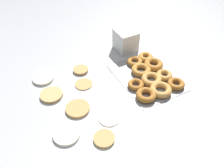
% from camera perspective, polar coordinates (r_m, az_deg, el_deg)
% --- Properties ---
extents(ground_plane, '(3.00, 3.00, 0.00)m').
position_cam_1_polar(ground_plane, '(1.16, -3.49, -2.79)').
color(ground_plane, '#B2B5BA').
extents(pancake_0, '(0.11, 0.11, 0.01)m').
position_cam_1_polar(pancake_0, '(1.11, -8.26, -5.86)').
color(pancake_0, tan).
rests_on(pancake_0, ground_plane).
extents(pancake_1, '(0.11, 0.11, 0.01)m').
position_cam_1_polar(pancake_1, '(1.19, -14.37, -2.55)').
color(pancake_1, tan).
rests_on(pancake_1, ground_plane).
extents(pancake_2, '(0.11, 0.11, 0.01)m').
position_cam_1_polar(pancake_2, '(1.30, -16.21, 1.31)').
color(pancake_2, beige).
rests_on(pancake_2, ground_plane).
extents(pancake_3, '(0.09, 0.09, 0.01)m').
position_cam_1_polar(pancake_3, '(1.22, -6.83, 0.03)').
color(pancake_3, tan).
rests_on(pancake_3, ground_plane).
extents(pancake_4, '(0.11, 0.11, 0.01)m').
position_cam_1_polar(pancake_4, '(1.02, -10.89, -11.81)').
color(pancake_4, silver).
rests_on(pancake_4, ground_plane).
extents(pancake_5, '(0.10, 0.10, 0.01)m').
position_cam_1_polar(pancake_5, '(1.06, -0.66, -8.09)').
color(pancake_5, beige).
rests_on(pancake_5, ground_plane).
extents(pancake_6, '(0.08, 0.08, 0.01)m').
position_cam_1_polar(pancake_6, '(1.31, -7.46, 3.37)').
color(pancake_6, tan).
rests_on(pancake_6, ground_plane).
extents(pancake_7, '(0.09, 0.09, 0.01)m').
position_cam_1_polar(pancake_7, '(1.00, -1.89, -12.97)').
color(pancake_7, tan).
rests_on(pancake_7, ground_plane).
extents(donut_tray, '(0.38, 0.29, 0.04)m').
position_cam_1_polar(donut_tray, '(1.26, 9.17, 1.93)').
color(donut_tray, '#93969B').
rests_on(donut_tray, ground_plane).
extents(container_stack, '(0.13, 0.11, 0.13)m').
position_cam_1_polar(container_stack, '(1.44, 3.30, 10.43)').
color(container_stack, white).
rests_on(container_stack, ground_plane).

